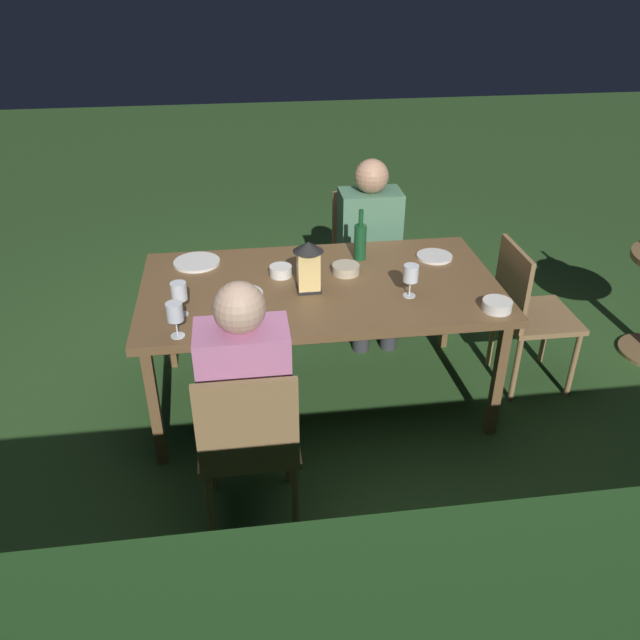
% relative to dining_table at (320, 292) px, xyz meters
% --- Properties ---
extents(ground_plane, '(16.00, 16.00, 0.00)m').
position_rel_dining_table_xyz_m(ground_plane, '(0.00, 0.00, -0.68)').
color(ground_plane, '#2D5123').
extents(dining_table, '(1.86, 1.00, 0.73)m').
position_rel_dining_table_xyz_m(dining_table, '(0.00, 0.00, 0.00)').
color(dining_table, brown).
rests_on(dining_table, ground).
extents(chair_side_right_b, '(0.42, 0.40, 0.87)m').
position_rel_dining_table_xyz_m(chair_side_right_b, '(0.42, 0.89, -0.19)').
color(chair_side_right_b, '#937047').
rests_on(chair_side_right_b, ground).
extents(person_in_pink, '(0.38, 0.47, 1.15)m').
position_rel_dining_table_xyz_m(person_in_pink, '(0.42, 0.70, -0.04)').
color(person_in_pink, '#C675A3').
rests_on(person_in_pink, ground).
extents(chair_head_near, '(0.40, 0.42, 0.87)m').
position_rel_dining_table_xyz_m(chair_head_near, '(-1.18, 0.00, -0.19)').
color(chair_head_near, '#937047').
rests_on(chair_head_near, ground).
extents(chair_side_left_a, '(0.42, 0.40, 0.87)m').
position_rel_dining_table_xyz_m(chair_side_left_a, '(-0.42, -0.89, -0.19)').
color(chair_side_left_a, '#937047').
rests_on(chair_side_left_a, ground).
extents(person_in_green, '(0.38, 0.47, 1.15)m').
position_rel_dining_table_xyz_m(person_in_green, '(-0.42, -0.70, -0.04)').
color(person_in_green, '#4C7A5B').
rests_on(person_in_green, ground).
extents(lantern_centerpiece, '(0.15, 0.15, 0.27)m').
position_rel_dining_table_xyz_m(lantern_centerpiece, '(0.07, 0.06, 0.20)').
color(lantern_centerpiece, black).
rests_on(lantern_centerpiece, dining_table).
extents(green_bottle_on_table, '(0.07, 0.07, 0.29)m').
position_rel_dining_table_xyz_m(green_bottle_on_table, '(-0.26, -0.28, 0.16)').
color(green_bottle_on_table, '#144723').
rests_on(green_bottle_on_table, dining_table).
extents(wine_glass_a, '(0.08, 0.08, 0.17)m').
position_rel_dining_table_xyz_m(wine_glass_a, '(-0.43, 0.19, 0.17)').
color(wine_glass_a, silver).
rests_on(wine_glass_a, dining_table).
extents(wine_glass_b, '(0.08, 0.08, 0.17)m').
position_rel_dining_table_xyz_m(wine_glass_b, '(0.71, 0.42, 0.17)').
color(wine_glass_b, silver).
rests_on(wine_glass_b, dining_table).
extents(wine_glass_c, '(0.08, 0.08, 0.17)m').
position_rel_dining_table_xyz_m(wine_glass_c, '(0.70, 0.23, 0.17)').
color(wine_glass_c, silver).
rests_on(wine_glass_c, dining_table).
extents(plate_a, '(0.20, 0.20, 0.01)m').
position_rel_dining_table_xyz_m(plate_a, '(-0.68, -0.23, 0.06)').
color(plate_a, silver).
rests_on(plate_a, dining_table).
extents(plate_b, '(0.22, 0.22, 0.01)m').
position_rel_dining_table_xyz_m(plate_b, '(0.41, 0.08, 0.06)').
color(plate_b, silver).
rests_on(plate_b, dining_table).
extents(plate_c, '(0.26, 0.26, 0.01)m').
position_rel_dining_table_xyz_m(plate_c, '(0.64, -0.34, 0.06)').
color(plate_c, white).
rests_on(plate_c, dining_table).
extents(bowl_olives, '(0.14, 0.14, 0.05)m').
position_rel_dining_table_xyz_m(bowl_olives, '(-0.81, 0.39, 0.08)').
color(bowl_olives, silver).
rests_on(bowl_olives, dining_table).
extents(bowl_bread, '(0.15, 0.15, 0.05)m').
position_rel_dining_table_xyz_m(bowl_bread, '(-0.15, -0.11, 0.08)').
color(bowl_bread, '#BCAD8E').
rests_on(bowl_bread, dining_table).
extents(bowl_salad, '(0.12, 0.12, 0.06)m').
position_rel_dining_table_xyz_m(bowl_salad, '(0.19, -0.12, 0.08)').
color(bowl_salad, silver).
rests_on(bowl_salad, dining_table).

